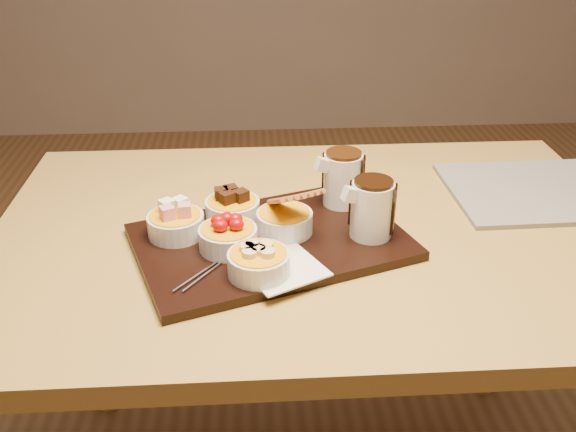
{
  "coord_description": "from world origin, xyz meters",
  "views": [
    {
      "loc": [
        -0.12,
        -1.04,
        1.34
      ],
      "look_at": [
        -0.06,
        -0.06,
        0.81
      ],
      "focal_mm": 40.0,
      "sensor_mm": 36.0,
      "label": 1
    }
  ],
  "objects": [
    {
      "name": "napkin",
      "position": [
        -0.07,
        -0.16,
        0.77
      ],
      "size": [
        0.16,
        0.16,
        0.0
      ],
      "primitive_type": "cube",
      "rotation": [
        0.0,
        0.0,
        0.48
      ],
      "color": "white",
      "rests_on": "serving_board"
    },
    {
      "name": "bowl_strawberries",
      "position": [
        -0.16,
        -0.09,
        0.79
      ],
      "size": [
        0.1,
        0.1,
        0.04
      ],
      "primitive_type": "cylinder",
      "color": "silver",
      "rests_on": "serving_board"
    },
    {
      "name": "serving_board",
      "position": [
        -0.09,
        -0.06,
        0.76
      ],
      "size": [
        0.53,
        0.44,
        0.02
      ],
      "primitive_type": "cube",
      "rotation": [
        0.0,
        0.0,
        0.34
      ],
      "color": "black",
      "rests_on": "dining_table"
    },
    {
      "name": "pitcher_dark_chocolate",
      "position": [
        0.09,
        -0.07,
        0.82
      ],
      "size": [
        0.09,
        0.09,
        0.1
      ],
      "primitive_type": "cylinder",
      "rotation": [
        0.0,
        0.0,
        0.34
      ],
      "color": "silver",
      "rests_on": "serving_board"
    },
    {
      "name": "newspaper",
      "position": [
        0.47,
        0.11,
        0.76
      ],
      "size": [
        0.36,
        0.29,
        0.01
      ],
      "primitive_type": "cube",
      "rotation": [
        0.0,
        0.0,
        0.02
      ],
      "color": "beige",
      "rests_on": "dining_table"
    },
    {
      "name": "bowl_bananas",
      "position": [
        -0.11,
        -0.18,
        0.79
      ],
      "size": [
        0.1,
        0.1,
        0.04
      ],
      "primitive_type": "cylinder",
      "color": "silver",
      "rests_on": "serving_board"
    },
    {
      "name": "bowl_biscotti",
      "position": [
        -0.06,
        -0.04,
        0.79
      ],
      "size": [
        0.1,
        0.1,
        0.04
      ],
      "primitive_type": "cylinder",
      "color": "silver",
      "rests_on": "serving_board"
    },
    {
      "name": "bowl_cake",
      "position": [
        -0.15,
        0.01,
        0.79
      ],
      "size": [
        0.1,
        0.1,
        0.04
      ],
      "primitive_type": "cylinder",
      "color": "silver",
      "rests_on": "serving_board"
    },
    {
      "name": "dining_table",
      "position": [
        0.0,
        0.0,
        0.65
      ],
      "size": [
        1.2,
        0.8,
        0.75
      ],
      "color": "#AD8B40",
      "rests_on": "ground"
    },
    {
      "name": "fondue_skewers",
      "position": [
        -0.16,
        -0.12,
        0.77
      ],
      "size": [
        0.22,
        0.19,
        0.01
      ],
      "primitive_type": null,
      "rotation": [
        0.0,
        0.0,
        -0.68
      ],
      "color": "silver",
      "rests_on": "serving_board"
    },
    {
      "name": "bowl_marshmallows",
      "position": [
        -0.25,
        -0.04,
        0.79
      ],
      "size": [
        0.1,
        0.1,
        0.04
      ],
      "primitive_type": "cylinder",
      "color": "silver",
      "rests_on": "serving_board"
    },
    {
      "name": "pitcher_milk_chocolate",
      "position": [
        0.06,
        0.06,
        0.82
      ],
      "size": [
        0.09,
        0.09,
        0.1
      ],
      "primitive_type": "cylinder",
      "rotation": [
        0.0,
        0.0,
        0.34
      ],
      "color": "silver",
      "rests_on": "serving_board"
    }
  ]
}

